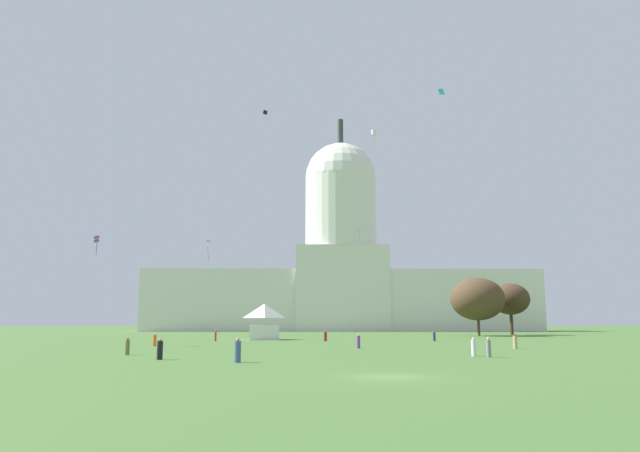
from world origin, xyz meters
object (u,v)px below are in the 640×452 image
at_px(person_purple_mid_left, 358,342).
at_px(person_tan_near_tree_east, 515,342).
at_px(person_grey_edge_east, 489,348).
at_px(person_black_back_right, 160,350).
at_px(person_olive_back_left, 127,347).
at_px(person_denim_front_left, 238,351).
at_px(person_red_mid_right, 215,336).
at_px(tree_east_far, 478,299).
at_px(person_navy_deep_crowd, 434,336).
at_px(kite_black_high, 265,112).
at_px(kite_white_high, 374,133).
at_px(person_maroon_lawn_far_left, 325,336).
at_px(kite_red_mid, 211,244).
at_px(tree_east_near, 510,299).
at_px(person_orange_aisle_center, 155,340).
at_px(event_tent, 264,321).
at_px(person_white_near_tent, 474,348).
at_px(capitol_building, 341,269).
at_px(kite_violet_low, 97,239).
at_px(kite_cyan_high, 441,92).
at_px(kite_orange_mid, 359,231).

relative_size(person_purple_mid_left, person_tan_near_tree_east, 0.96).
xyz_separation_m(person_grey_edge_east, person_black_back_right, (-26.12, -2.69, -0.02)).
height_order(person_purple_mid_left, person_olive_back_left, person_purple_mid_left).
xyz_separation_m(person_denim_front_left, person_red_mid_right, (-8.89, 47.69, -0.00)).
relative_size(tree_east_far, person_red_mid_right, 9.34).
distance_m(person_navy_deep_crowd, kite_black_high, 75.68).
distance_m(person_grey_edge_east, kite_white_high, 118.17).
bearing_deg(person_maroon_lawn_far_left, person_navy_deep_crowd, 160.47).
bearing_deg(person_purple_mid_left, person_olive_back_left, -68.81).
bearing_deg(tree_east_far, kite_red_mid, 170.45).
relative_size(tree_east_near, person_orange_aisle_center, 7.90).
height_order(event_tent, person_olive_back_left, event_tent).
xyz_separation_m(event_tent, tree_east_far, (41.98, 25.00, 4.52)).
distance_m(person_white_near_tent, person_maroon_lawn_far_left, 41.65).
bearing_deg(tree_east_near, person_white_near_tent, -110.57).
distance_m(person_orange_aisle_center, person_white_near_tent, 39.01).
bearing_deg(tree_east_far, kite_black_high, 162.59).
bearing_deg(kite_black_high, capitol_building, -83.15).
height_order(capitol_building, kite_violet_low, capitol_building).
distance_m(person_grey_edge_east, kite_red_mid, 93.35).
bearing_deg(person_purple_mid_left, person_tan_near_tree_east, 76.00).
bearing_deg(person_white_near_tent, person_navy_deep_crowd, 59.43).
xyz_separation_m(capitol_building, kite_cyan_high, (11.98, -93.32, 21.66)).
xyz_separation_m(person_white_near_tent, kite_white_high, (3.42, 104.47, 52.49)).
relative_size(kite_black_high, kite_cyan_high, 0.95).
distance_m(person_black_back_right, person_maroon_lawn_far_left, 46.26).
bearing_deg(person_red_mid_right, person_orange_aisle_center, 160.03).
bearing_deg(kite_red_mid, person_tan_near_tree_east, -147.01).
relative_size(tree_east_near, person_black_back_right, 7.30).
bearing_deg(person_maroon_lawn_far_left, kite_violet_low, 11.22).
bearing_deg(kite_black_high, person_tan_near_tree_east, 143.36).
relative_size(tree_east_near, person_denim_front_left, 6.73).
height_order(person_black_back_right, person_maroon_lawn_far_left, person_black_back_right).
height_order(tree_east_near, kite_red_mid, kite_red_mid).
relative_size(person_olive_back_left, kite_red_mid, 0.35).
bearing_deg(capitol_building, person_red_mid_right, -103.86).
relative_size(person_black_back_right, person_maroon_lawn_far_left, 1.03).
relative_size(event_tent, kite_red_mid, 1.35).
relative_size(person_grey_edge_east, person_navy_deep_crowd, 1.09).
xyz_separation_m(person_navy_deep_crowd, kite_orange_mid, (-4.83, 75.28, 27.23)).
height_order(tree_east_near, kite_cyan_high, kite_cyan_high).
height_order(capitol_building, person_purple_mid_left, capitol_building).
distance_m(person_black_back_right, person_red_mid_right, 44.44).
relative_size(capitol_building, kite_black_high, 99.44).
relative_size(capitol_building, person_white_near_tent, 76.93).
bearing_deg(kite_red_mid, person_navy_deep_crowd, -135.85).
relative_size(kite_black_high, kite_violet_low, 0.50).
xyz_separation_m(person_black_back_right, person_white_near_tent, (25.27, 4.07, -0.02)).
distance_m(person_black_back_right, person_white_near_tent, 25.60).
xyz_separation_m(kite_violet_low, kite_cyan_high, (48.22, 21.92, 28.14)).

